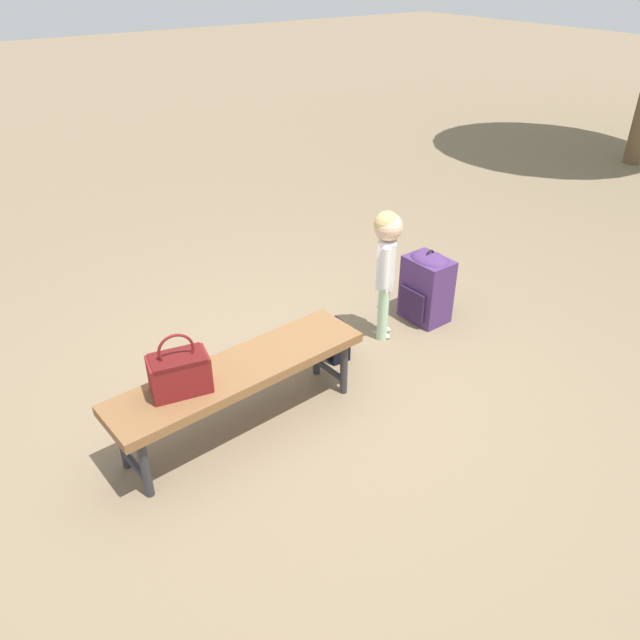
{
  "coord_description": "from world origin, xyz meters",
  "views": [
    {
      "loc": [
        -1.87,
        -2.77,
        2.54
      ],
      "look_at": [
        0.11,
        0.03,
        0.45
      ],
      "focal_mm": 34.54,
      "sensor_mm": 36.0,
      "label": 1
    }
  ],
  "objects_px": {
    "park_bench": "(240,375)",
    "backpack_small": "(335,338)",
    "backpack_large": "(427,285)",
    "handbag": "(179,372)",
    "child_standing": "(386,256)"
  },
  "relations": [
    {
      "from": "park_bench",
      "to": "backpack_large",
      "type": "bearing_deg",
      "value": 9.82
    },
    {
      "from": "park_bench",
      "to": "handbag",
      "type": "distance_m",
      "value": 0.41
    },
    {
      "from": "handbag",
      "to": "child_standing",
      "type": "height_order",
      "value": "child_standing"
    },
    {
      "from": "park_bench",
      "to": "child_standing",
      "type": "xyz_separation_m",
      "value": [
        1.37,
        0.31,
        0.27
      ]
    },
    {
      "from": "handbag",
      "to": "park_bench",
      "type": "bearing_deg",
      "value": 2.69
    },
    {
      "from": "park_bench",
      "to": "handbag",
      "type": "xyz_separation_m",
      "value": [
        -0.36,
        -0.02,
        0.18
      ]
    },
    {
      "from": "backpack_small",
      "to": "park_bench",
      "type": "bearing_deg",
      "value": -162.9
    },
    {
      "from": "park_bench",
      "to": "backpack_small",
      "type": "distance_m",
      "value": 0.97
    },
    {
      "from": "handbag",
      "to": "child_standing",
      "type": "bearing_deg",
      "value": 10.76
    },
    {
      "from": "child_standing",
      "to": "park_bench",
      "type": "bearing_deg",
      "value": -167.16
    },
    {
      "from": "park_bench",
      "to": "backpack_small",
      "type": "xyz_separation_m",
      "value": [
        0.91,
        0.28,
        -0.23
      ]
    },
    {
      "from": "child_standing",
      "to": "backpack_large",
      "type": "height_order",
      "value": "child_standing"
    },
    {
      "from": "park_bench",
      "to": "backpack_large",
      "type": "xyz_separation_m",
      "value": [
        1.81,
        0.31,
        -0.1
      ]
    },
    {
      "from": "handbag",
      "to": "backpack_large",
      "type": "bearing_deg",
      "value": 8.64
    },
    {
      "from": "child_standing",
      "to": "backpack_small",
      "type": "distance_m",
      "value": 0.69
    }
  ]
}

